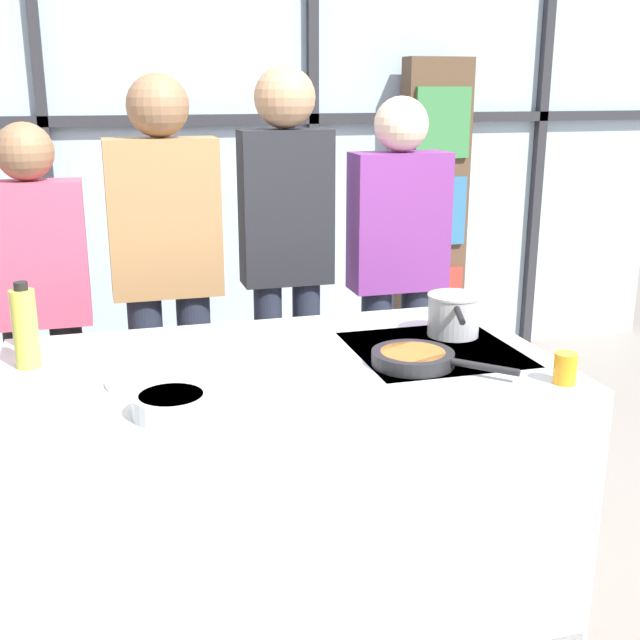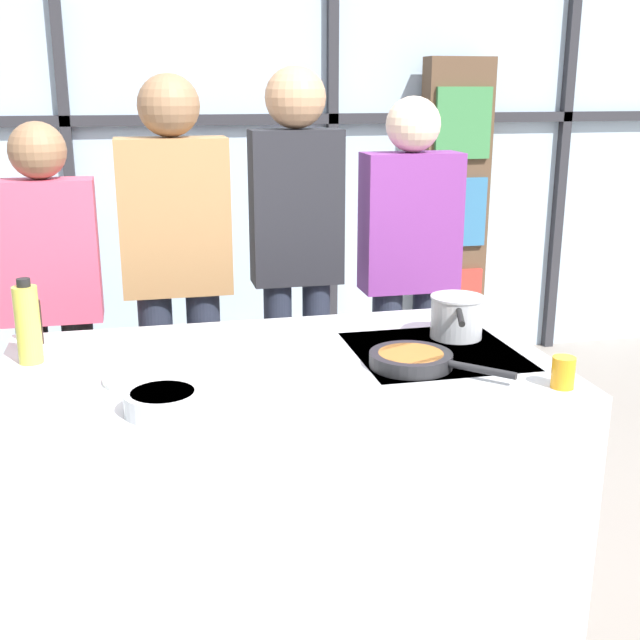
{
  "view_description": "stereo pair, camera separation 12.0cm",
  "coord_description": "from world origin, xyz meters",
  "px_view_note": "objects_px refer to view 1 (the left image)",
  "views": [
    {
      "loc": [
        -0.52,
        -2.31,
        1.73
      ],
      "look_at": [
        0.15,
        0.1,
        1.0
      ],
      "focal_mm": 45.0,
      "sensor_mm": 36.0,
      "label": 1
    },
    {
      "loc": [
        -0.4,
        -2.34,
        1.73
      ],
      "look_at": [
        0.15,
        0.1,
        1.0
      ],
      "focal_mm": 45.0,
      "sensor_mm": 36.0,
      "label": 2
    }
  ],
  "objects_px": {
    "pepper_grinder": "(28,324)",
    "juice_glass_near": "(565,368)",
    "white_plate": "(149,381)",
    "spectator_far_right": "(397,262)",
    "spectator_center_right": "(286,245)",
    "spectator_far_left": "(39,296)",
    "saucepan": "(454,314)",
    "oil_bottle": "(25,328)",
    "spectator_center_left": "(166,264)",
    "frying_pan": "(415,358)",
    "mixing_bowl": "(171,404)"
  },
  "relations": [
    {
      "from": "pepper_grinder",
      "to": "juice_glass_near",
      "type": "height_order",
      "value": "pepper_grinder"
    },
    {
      "from": "white_plate",
      "to": "juice_glass_near",
      "type": "bearing_deg",
      "value": -15.74
    },
    {
      "from": "spectator_far_right",
      "to": "pepper_grinder",
      "type": "bearing_deg",
      "value": 22.53
    },
    {
      "from": "spectator_center_right",
      "to": "spectator_far_left",
      "type": "bearing_deg",
      "value": 0.0
    },
    {
      "from": "saucepan",
      "to": "oil_bottle",
      "type": "distance_m",
      "value": 1.4
    },
    {
      "from": "spectator_far_left",
      "to": "pepper_grinder",
      "type": "height_order",
      "value": "spectator_far_left"
    },
    {
      "from": "spectator_center_left",
      "to": "spectator_far_right",
      "type": "bearing_deg",
      "value": -180.0
    },
    {
      "from": "spectator_far_left",
      "to": "frying_pan",
      "type": "height_order",
      "value": "spectator_far_left"
    },
    {
      "from": "spectator_far_left",
      "to": "white_plate",
      "type": "relative_size",
      "value": 6.41
    },
    {
      "from": "spectator_far_left",
      "to": "saucepan",
      "type": "bearing_deg",
      "value": 147.96
    },
    {
      "from": "pepper_grinder",
      "to": "spectator_center_left",
      "type": "bearing_deg",
      "value": 51.38
    },
    {
      "from": "saucepan",
      "to": "spectator_far_right",
      "type": "bearing_deg",
      "value": 81.58
    },
    {
      "from": "spectator_center_right",
      "to": "saucepan",
      "type": "bearing_deg",
      "value": 113.45
    },
    {
      "from": "spectator_center_left",
      "to": "oil_bottle",
      "type": "relative_size",
      "value": 6.61
    },
    {
      "from": "mixing_bowl",
      "to": "pepper_grinder",
      "type": "distance_m",
      "value": 0.8
    },
    {
      "from": "frying_pan",
      "to": "mixing_bowl",
      "type": "height_order",
      "value": "mixing_bowl"
    },
    {
      "from": "frying_pan",
      "to": "saucepan",
      "type": "xyz_separation_m",
      "value": [
        0.24,
        0.25,
        0.05
      ]
    },
    {
      "from": "spectator_far_right",
      "to": "saucepan",
      "type": "bearing_deg",
      "value": 81.58
    },
    {
      "from": "spectator_far_left",
      "to": "mixing_bowl",
      "type": "relative_size",
      "value": 7.77
    },
    {
      "from": "white_plate",
      "to": "mixing_bowl",
      "type": "distance_m",
      "value": 0.26
    },
    {
      "from": "juice_glass_near",
      "to": "spectator_far_right",
      "type": "bearing_deg",
      "value": 89.4
    },
    {
      "from": "spectator_center_right",
      "to": "juice_glass_near",
      "type": "xyz_separation_m",
      "value": [
        0.5,
        -1.4,
        -0.13
      ]
    },
    {
      "from": "spectator_center_left",
      "to": "spectator_center_right",
      "type": "relative_size",
      "value": 0.98
    },
    {
      "from": "spectator_center_right",
      "to": "mixing_bowl",
      "type": "height_order",
      "value": "spectator_center_right"
    },
    {
      "from": "frying_pan",
      "to": "oil_bottle",
      "type": "height_order",
      "value": "oil_bottle"
    },
    {
      "from": "pepper_grinder",
      "to": "juice_glass_near",
      "type": "bearing_deg",
      "value": -26.6
    },
    {
      "from": "pepper_grinder",
      "to": "spectator_far_right",
      "type": "bearing_deg",
      "value": 22.53
    },
    {
      "from": "spectator_center_right",
      "to": "spectator_far_right",
      "type": "xyz_separation_m",
      "value": [
        0.51,
        0.0,
        -0.11
      ]
    },
    {
      "from": "frying_pan",
      "to": "mixing_bowl",
      "type": "bearing_deg",
      "value": -165.67
    },
    {
      "from": "saucepan",
      "to": "juice_glass_near",
      "type": "height_order",
      "value": "saucepan"
    },
    {
      "from": "spectator_far_right",
      "to": "saucepan",
      "type": "height_order",
      "value": "spectator_far_right"
    },
    {
      "from": "saucepan",
      "to": "mixing_bowl",
      "type": "relative_size",
      "value": 1.6
    },
    {
      "from": "frying_pan",
      "to": "saucepan",
      "type": "bearing_deg",
      "value": 45.98
    },
    {
      "from": "spectator_far_right",
      "to": "frying_pan",
      "type": "height_order",
      "value": "spectator_far_right"
    },
    {
      "from": "spectator_far_left",
      "to": "juice_glass_near",
      "type": "relative_size",
      "value": 17.43
    },
    {
      "from": "spectator_far_right",
      "to": "saucepan",
      "type": "relative_size",
      "value": 5.14
    },
    {
      "from": "spectator_center_right",
      "to": "spectator_far_right",
      "type": "height_order",
      "value": "spectator_center_right"
    },
    {
      "from": "spectator_center_left",
      "to": "spectator_center_right",
      "type": "xyz_separation_m",
      "value": [
        0.51,
        0.0,
        0.05
      ]
    },
    {
      "from": "spectator_far_left",
      "to": "saucepan",
      "type": "height_order",
      "value": "spectator_far_left"
    },
    {
      "from": "spectator_center_left",
      "to": "frying_pan",
      "type": "height_order",
      "value": "spectator_center_left"
    },
    {
      "from": "spectator_far_left",
      "to": "spectator_center_right",
      "type": "bearing_deg",
      "value": -180.0
    },
    {
      "from": "spectator_far_right",
      "to": "white_plate",
      "type": "height_order",
      "value": "spectator_far_right"
    },
    {
      "from": "mixing_bowl",
      "to": "pepper_grinder",
      "type": "height_order",
      "value": "pepper_grinder"
    },
    {
      "from": "spectator_far_right",
      "to": "mixing_bowl",
      "type": "height_order",
      "value": "spectator_far_right"
    },
    {
      "from": "spectator_far_left",
      "to": "oil_bottle",
      "type": "xyz_separation_m",
      "value": [
        0.01,
        -0.83,
        0.11
      ]
    },
    {
      "from": "spectator_center_left",
      "to": "pepper_grinder",
      "type": "relative_size",
      "value": 9.7
    },
    {
      "from": "mixing_bowl",
      "to": "pepper_grinder",
      "type": "xyz_separation_m",
      "value": [
        -0.4,
        0.69,
        0.05
      ]
    },
    {
      "from": "white_plate",
      "to": "pepper_grinder",
      "type": "distance_m",
      "value": 0.57
    },
    {
      "from": "saucepan",
      "to": "white_plate",
      "type": "relative_size",
      "value": 1.32
    },
    {
      "from": "white_plate",
      "to": "mixing_bowl",
      "type": "bearing_deg",
      "value": -81.03
    }
  ]
}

